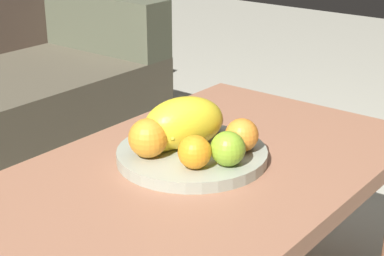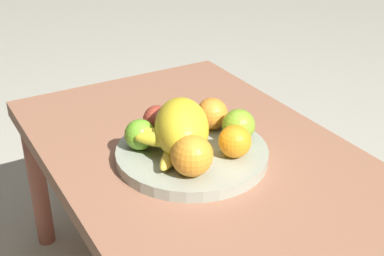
{
  "view_description": "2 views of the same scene",
  "coord_description": "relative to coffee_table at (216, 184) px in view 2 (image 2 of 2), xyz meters",
  "views": [
    {
      "loc": [
        -0.93,
        -0.74,
        1.02
      ],
      "look_at": [
        0.05,
        0.03,
        0.53
      ],
      "focal_mm": 58.51,
      "sensor_mm": 36.0,
      "label": 1
    },
    {
      "loc": [
        -0.79,
        0.52,
        1.04
      ],
      "look_at": [
        0.05,
        0.03,
        0.53
      ],
      "focal_mm": 48.98,
      "sensor_mm": 36.0,
      "label": 2
    }
  ],
  "objects": [
    {
      "name": "coffee_table",
      "position": [
        0.0,
        0.0,
        0.0
      ],
      "size": [
        1.1,
        0.63,
        0.46
      ],
      "color": "#99644A",
      "rests_on": "ground_plane"
    },
    {
      "name": "fruit_bowl",
      "position": [
        0.05,
        0.03,
        0.06
      ],
      "size": [
        0.33,
        0.33,
        0.03
      ],
      "primitive_type": "cylinder",
      "color": "#9AA08D",
      "rests_on": "coffee_table"
    },
    {
      "name": "melon_large_front",
      "position": [
        0.05,
        0.06,
        0.13
      ],
      "size": [
        0.21,
        0.18,
        0.11
      ],
      "primitive_type": "ellipsoid",
      "rotation": [
        0.0,
        0.0,
        -0.45
      ],
      "color": "yellow",
      "rests_on": "fruit_bowl"
    },
    {
      "name": "orange_front",
      "position": [
        -0.02,
        -0.03,
        0.11
      ],
      "size": [
        0.07,
        0.07,
        0.07
      ],
      "primitive_type": "sphere",
      "color": "orange",
      "rests_on": "fruit_bowl"
    },
    {
      "name": "orange_left",
      "position": [
        0.11,
        -0.05,
        0.11
      ],
      "size": [
        0.07,
        0.07,
        0.07
      ],
      "primitive_type": "sphere",
      "color": "orange",
      "rests_on": "fruit_bowl"
    },
    {
      "name": "orange_right",
      "position": [
        -0.04,
        0.08,
        0.12
      ],
      "size": [
        0.08,
        0.08,
        0.08
      ],
      "primitive_type": "sphere",
      "color": "orange",
      "rests_on": "fruit_bowl"
    },
    {
      "name": "apple_front",
      "position": [
        0.1,
        0.13,
        0.11
      ],
      "size": [
        0.07,
        0.07,
        0.07
      ],
      "primitive_type": "sphere",
      "color": "#6AAE29",
      "rests_on": "fruit_bowl"
    },
    {
      "name": "apple_left",
      "position": [
        0.15,
        0.06,
        0.11
      ],
      "size": [
        0.06,
        0.06,
        0.06
      ],
      "primitive_type": "sphere",
      "color": "#A83C2A",
      "rests_on": "fruit_bowl"
    },
    {
      "name": "apple_right",
      "position": [
        0.03,
        -0.07,
        0.11
      ],
      "size": [
        0.07,
        0.07,
        0.07
      ],
      "primitive_type": "sphere",
      "color": "#7FAB29",
      "rests_on": "fruit_bowl"
    },
    {
      "name": "banana_bunch",
      "position": [
        0.04,
        0.08,
        0.11
      ],
      "size": [
        0.16,
        0.14,
        0.06
      ],
      "color": "yellow",
      "rests_on": "fruit_bowl"
    }
  ]
}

